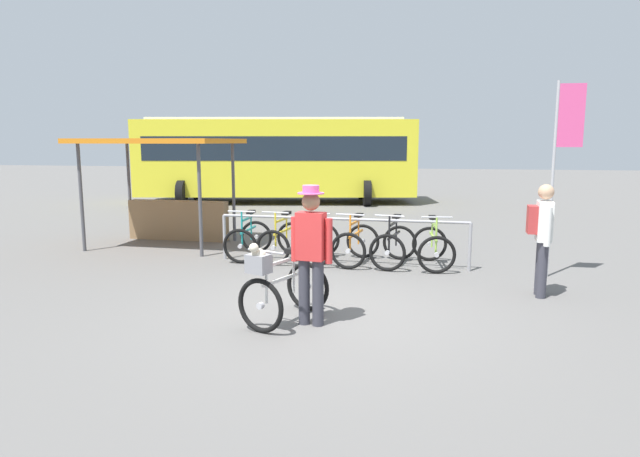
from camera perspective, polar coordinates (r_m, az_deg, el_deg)
name	(u,v)px	position (r m, az deg, el deg)	size (l,w,h in m)	color
ground_plane	(326,313)	(7.31, 0.60, -8.81)	(80.00, 80.00, 0.00)	#605E5B
bike_rack_rail	(341,227)	(9.98, 2.21, 0.15)	(4.61, 0.27, 0.88)	#99999E
racked_bike_teal	(249,239)	(10.69, -7.44, -1.13)	(0.66, 1.12, 0.98)	black
racked_bike_yellow	(283,241)	(10.47, -3.84, -1.29)	(0.79, 1.19, 0.98)	black
racked_bike_white	(319,242)	(10.30, -0.11, -1.44)	(0.68, 1.12, 0.98)	black
racked_bike_orange	(356,244)	(10.17, 3.74, -1.60)	(0.82, 1.19, 0.97)	black
racked_bike_black	(394,245)	(10.08, 7.67, -1.75)	(0.84, 1.19, 0.97)	black
racked_bike_lime	(433,247)	(10.05, 11.66, -1.90)	(0.77, 1.16, 0.97)	black
featured_bicycle	(280,286)	(6.80, -4.23, -5.94)	(1.01, 1.26, 1.09)	black
person_with_featured_bike	(311,249)	(6.64, -0.94, -2.18)	(0.52, 0.32, 1.72)	#383842
pedestrian_with_backpack	(542,233)	(8.51, 22.07, -0.43)	(0.35, 0.53, 1.64)	#383842
bus_distant	(277,155)	(20.45, -4.51, 7.60)	(10.28, 4.52, 3.08)	yellow
market_stall	(168,180)	(12.56, -15.49, 4.85)	(3.17, 2.40, 2.30)	#4C4C51
banner_flag	(564,142)	(9.76, 23.99, 8.21)	(0.45, 0.05, 3.20)	#B2B2B7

